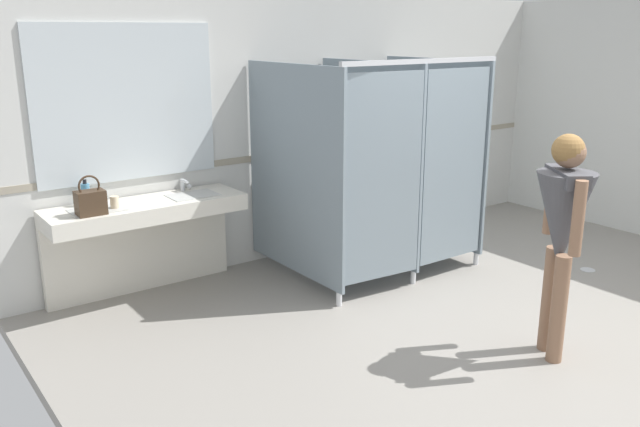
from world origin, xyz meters
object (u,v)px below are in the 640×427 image
(person_standing, at_px, (562,220))
(soap_dispenser, at_px, (86,194))
(handbag, at_px, (91,202))
(paper_cup, at_px, (115,202))

(person_standing, xyz_separation_m, soap_dispenser, (-2.34, 2.87, -0.05))
(handbag, bearing_deg, soap_dispenser, 79.57)
(paper_cup, bearing_deg, handbag, -160.85)
(person_standing, bearing_deg, paper_cup, 129.41)
(paper_cup, bearing_deg, person_standing, -50.59)
(person_standing, height_order, soap_dispenser, person_standing)
(handbag, relative_size, paper_cup, 3.10)
(person_standing, relative_size, paper_cup, 15.66)
(soap_dispenser, distance_m, paper_cup, 0.27)
(person_standing, distance_m, paper_cup, 3.43)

